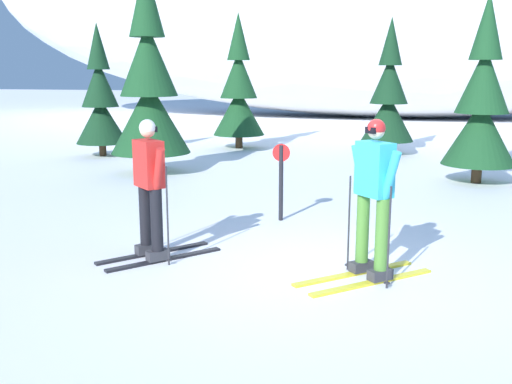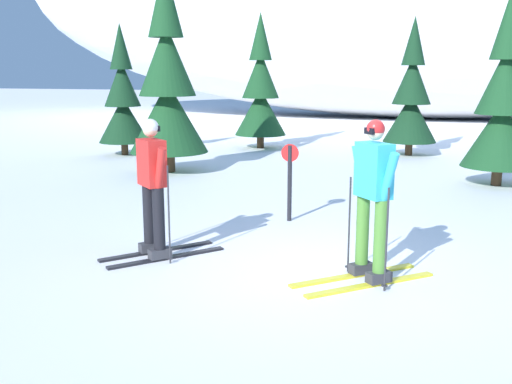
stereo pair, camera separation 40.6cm
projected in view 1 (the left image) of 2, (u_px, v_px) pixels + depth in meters
name	position (u px, v px, depth m)	size (l,w,h in m)	color
ground_plane	(322.00, 271.00, 7.13)	(120.00, 120.00, 0.00)	white
skier_red_jacket	(150.00, 186.00, 7.42)	(1.39, 1.47, 1.79)	black
skier_cyan_jacket	(373.00, 196.00, 6.71)	(1.57, 1.46, 1.85)	gold
pine_tree_far_left	(100.00, 101.00, 16.37)	(1.41, 1.41, 3.66)	#47301E
pine_tree_left	(149.00, 87.00, 13.54)	(1.84, 1.84, 4.76)	#47301E
pine_tree_center_left	(239.00, 92.00, 18.05)	(1.58, 1.58, 4.09)	#47301E
pine_tree_center_right	(389.00, 98.00, 16.73)	(1.48, 1.48, 3.84)	#47301E
pine_tree_right	(482.00, 105.00, 12.38)	(1.53, 1.53, 3.96)	#47301E
trail_marker_post	(281.00, 177.00, 9.41)	(0.28, 0.07, 1.24)	black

